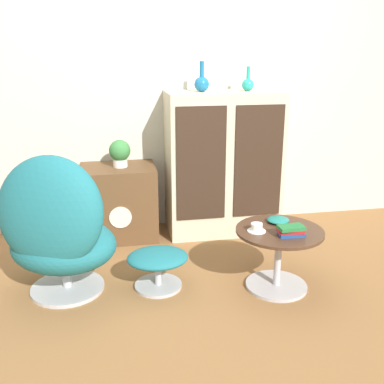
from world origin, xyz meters
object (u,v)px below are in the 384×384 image
(sideboard, at_px, (223,163))
(tv_console, at_px, (119,202))
(egg_chair, at_px, (57,230))
(vase_inner_left, at_px, (248,84))
(book_stack, at_px, (291,231))
(vase_leftmost, at_px, (202,83))
(potted_plant, at_px, (120,152))
(bowl, at_px, (278,220))
(coffee_table, at_px, (278,252))
(ottoman, at_px, (158,262))
(teacup, at_px, (257,228))

(sideboard, xyz_separation_m, tv_console, (-0.86, 0.01, -0.29))
(sideboard, height_order, tv_console, sideboard)
(sideboard, distance_m, egg_chair, 1.54)
(vase_inner_left, distance_m, book_stack, 1.39)
(tv_console, height_order, vase_leftmost, vase_leftmost)
(tv_console, xyz_separation_m, book_stack, (1.00, -1.14, 0.14))
(sideboard, distance_m, potted_plant, 0.85)
(bowl, bearing_deg, coffee_table, -105.61)
(ottoman, height_order, coffee_table, coffee_table)
(vase_inner_left, xyz_separation_m, book_stack, (-0.05, -1.14, -0.79))
(ottoman, bearing_deg, egg_chair, 178.67)
(tv_console, height_order, bowl, tv_console)
(egg_chair, bearing_deg, vase_leftmost, 39.37)
(ottoman, xyz_separation_m, book_stack, (0.79, -0.25, 0.26))
(egg_chair, height_order, ottoman, egg_chair)
(sideboard, xyz_separation_m, coffee_table, (0.11, -1.03, -0.34))
(bowl, bearing_deg, vase_leftmost, 109.55)
(vase_leftmost, xyz_separation_m, teacup, (0.14, -1.04, -0.81))
(egg_chair, xyz_separation_m, ottoman, (0.61, -0.01, -0.26))
(potted_plant, bearing_deg, vase_inner_left, -0.17)
(ottoman, distance_m, potted_plant, 1.06)
(coffee_table, xyz_separation_m, vase_inner_left, (0.08, 1.04, 0.97))
(egg_chair, bearing_deg, bowl, -1.52)
(egg_chair, xyz_separation_m, teacup, (1.21, -0.16, -0.01))
(vase_leftmost, bearing_deg, potted_plant, 179.74)
(sideboard, xyz_separation_m, ottoman, (-0.65, -0.89, -0.41))
(potted_plant, bearing_deg, teacup, -52.56)
(potted_plant, relative_size, bowl, 1.50)
(vase_inner_left, bearing_deg, sideboard, -178.85)
(potted_plant, height_order, book_stack, potted_plant)
(tv_console, xyz_separation_m, coffee_table, (0.97, -1.04, -0.05))
(teacup, height_order, bowl, teacup)
(coffee_table, bearing_deg, teacup, 179.76)
(ottoman, bearing_deg, sideboard, 53.94)
(egg_chair, relative_size, bowl, 6.49)
(tv_console, distance_m, teacup, 1.33)
(teacup, bearing_deg, ottoman, 166.82)
(coffee_table, xyz_separation_m, book_stack, (0.03, -0.10, 0.19))
(coffee_table, height_order, vase_inner_left, vase_inner_left)
(ottoman, bearing_deg, vase_leftmost, 62.40)
(vase_inner_left, bearing_deg, vase_leftmost, 180.00)
(vase_inner_left, height_order, book_stack, vase_inner_left)
(vase_leftmost, bearing_deg, sideboard, -1.22)
(coffee_table, bearing_deg, tv_console, 133.09)
(tv_console, bearing_deg, bowl, -42.44)
(teacup, bearing_deg, vase_leftmost, 97.69)
(egg_chair, height_order, book_stack, egg_chair)
(tv_console, xyz_separation_m, potted_plant, (0.02, 0.00, 0.41))
(egg_chair, relative_size, teacup, 8.11)
(sideboard, height_order, vase_leftmost, vase_leftmost)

